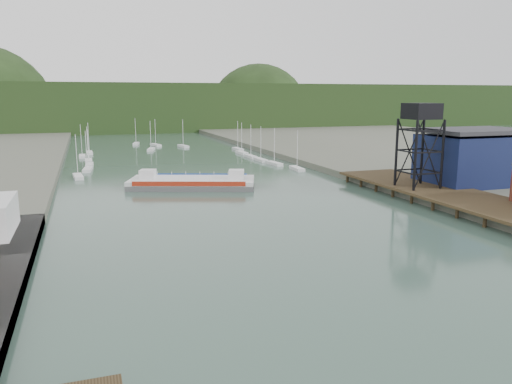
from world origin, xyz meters
TOP-DOWN VIEW (x-y plane):
  - east_pier at (37.00, 45.00)m, footprint 14.00×70.00m
  - lift_tower at (35.00, 58.00)m, footprint 6.50×6.50m
  - blue_shed at (50.00, 60.00)m, footprint 20.50×14.50m
  - marina_sailboats at (0.08, 138.46)m, footprint 57.71×92.65m
  - distant_hills at (-3.98, 301.35)m, footprint 500.00×120.00m
  - chain_ferry at (-3.99, 83.11)m, footprint 28.63×18.83m

SIDE VIEW (x-z plane):
  - marina_sailboats at x=0.08m, z-range -0.10..0.80m
  - chain_ferry at x=-3.99m, z-range -0.82..3.01m
  - east_pier at x=37.00m, z-range 0.67..3.12m
  - blue_shed at x=50.00m, z-range 1.41..12.71m
  - distant_hills at x=-3.98m, z-range -29.62..50.38m
  - lift_tower at x=35.00m, z-range 7.65..23.65m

